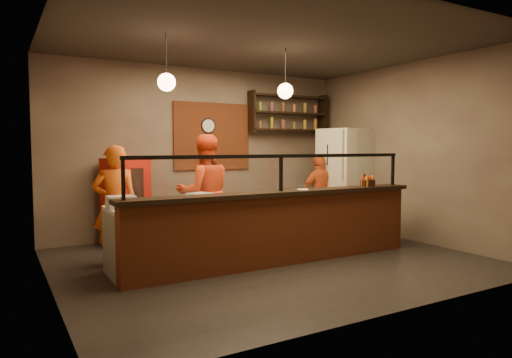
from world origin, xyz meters
TOP-DOWN VIEW (x-y plane):
  - floor at (0.00, 0.00)m, footprint 6.00×6.00m
  - ceiling at (0.00, 0.00)m, footprint 6.00×6.00m
  - wall_back at (0.00, 2.50)m, footprint 6.00×0.00m
  - wall_left at (-3.00, 0.00)m, footprint 0.00×5.00m
  - wall_right at (3.00, 0.00)m, footprint 0.00×5.00m
  - wall_front at (0.00, -2.50)m, footprint 6.00×0.00m
  - brick_patch at (0.20, 2.47)m, footprint 1.60×0.04m
  - service_counter at (0.00, -0.30)m, footprint 4.60×0.25m
  - counter_ledge at (0.00, -0.30)m, footprint 4.70×0.37m
  - worktop_cabinet at (0.00, 0.20)m, footprint 4.60×0.75m
  - worktop at (0.00, 0.20)m, footprint 4.60×0.75m
  - sneeze_guard at (0.00, -0.30)m, footprint 4.50×0.05m
  - wall_shelving at (1.90, 2.32)m, footprint 1.84×0.28m
  - wall_clock at (0.10, 2.46)m, footprint 0.30×0.04m
  - pendant_left at (-1.50, 0.20)m, footprint 0.24×0.24m
  - pendant_right at (0.40, 0.20)m, footprint 0.24×0.24m
  - cook_left at (-2.05, 0.89)m, footprint 0.69×0.52m
  - cook_mid at (-0.59, 1.07)m, footprint 1.02×0.86m
  - cook_right at (2.05, 1.43)m, footprint 0.91×0.39m
  - fridge at (2.60, 1.35)m, footprint 0.98×0.93m
  - red_cooler at (-1.59, 2.15)m, footprint 0.82×0.79m
  - pizza_dough at (0.15, 0.19)m, footprint 0.62×0.62m
  - prep_tub_a at (-2.15, 0.16)m, footprint 0.33×0.26m
  - prep_tub_b at (-2.09, 0.19)m, footprint 0.34×0.30m
  - prep_tub_c at (-1.06, 0.15)m, footprint 0.36×0.33m
  - rolling_pin at (-1.28, 0.12)m, footprint 0.39×0.19m
  - condiment_caddy at (1.64, -0.32)m, footprint 0.21×0.17m
  - pepper_mill at (1.63, -0.27)m, footprint 0.05×0.05m
  - small_plate at (0.39, -0.30)m, footprint 0.22×0.22m

SIDE VIEW (x-z plane):
  - floor at x=0.00m, z-range 0.00..0.00m
  - worktop_cabinet at x=0.00m, z-range 0.00..0.85m
  - service_counter at x=0.00m, z-range 0.00..1.00m
  - red_cooler at x=-1.59m, z-range 0.00..1.50m
  - cook_right at x=2.05m, z-range 0.00..1.54m
  - cook_left at x=-2.05m, z-range 0.00..1.72m
  - worktop at x=0.00m, z-range 0.85..0.90m
  - pizza_dough at x=0.15m, z-range 0.90..0.91m
  - rolling_pin at x=-1.28m, z-range 0.90..0.97m
  - cook_mid at x=-0.59m, z-range 0.00..1.89m
  - prep_tub_c at x=-1.06m, z-range 0.90..1.05m
  - prep_tub_b at x=-2.09m, z-range 0.90..1.05m
  - prep_tub_a at x=-2.15m, z-range 0.90..1.06m
  - fridge at x=2.60m, z-range 0.00..2.05m
  - counter_ledge at x=0.00m, z-range 1.00..1.06m
  - small_plate at x=0.39m, z-range 1.06..1.07m
  - condiment_caddy at x=1.64m, z-range 1.06..1.16m
  - pepper_mill at x=1.63m, z-range 1.06..1.26m
  - sneeze_guard at x=0.00m, z-range 1.11..1.63m
  - wall_back at x=0.00m, z-range -1.40..4.60m
  - wall_left at x=-3.00m, z-range -0.90..4.10m
  - wall_right at x=3.00m, z-range -0.90..4.10m
  - wall_front at x=0.00m, z-range -1.40..4.60m
  - brick_patch at x=0.20m, z-range 1.25..2.55m
  - wall_clock at x=0.10m, z-range 1.95..2.25m
  - wall_shelving at x=1.90m, z-range 1.98..2.83m
  - pendant_left at x=-1.50m, z-range 2.17..2.94m
  - pendant_right at x=0.40m, z-range 2.17..2.94m
  - ceiling at x=0.00m, z-range 3.20..3.20m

